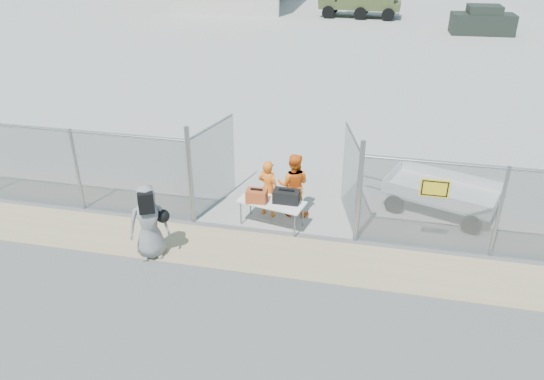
% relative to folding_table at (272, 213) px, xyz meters
% --- Properties ---
extents(ground, '(160.00, 160.00, 0.00)m').
position_rel_folding_table_xyz_m(ground, '(0.05, -2.22, -0.34)').
color(ground, '#545454').
extents(dirt_strip, '(44.00, 1.60, 0.01)m').
position_rel_folding_table_xyz_m(dirt_strip, '(0.05, -1.22, -0.33)').
color(dirt_strip, tan).
rests_on(dirt_strip, ground).
extents(chain_link_fence, '(40.00, 0.20, 2.20)m').
position_rel_folding_table_xyz_m(chain_link_fence, '(0.05, -0.22, 0.76)').
color(chain_link_fence, gray).
rests_on(chain_link_fence, ground).
extents(folding_table, '(1.70, 0.98, 0.68)m').
position_rel_folding_table_xyz_m(folding_table, '(0.00, 0.00, 0.00)').
color(folding_table, white).
rests_on(folding_table, ground).
extents(orange_bag, '(0.49, 0.33, 0.30)m').
position_rel_folding_table_xyz_m(orange_bag, '(-0.35, -0.08, 0.49)').
color(orange_bag, '#C04E22').
rests_on(orange_bag, folding_table).
extents(black_duffel, '(0.63, 0.38, 0.30)m').
position_rel_folding_table_xyz_m(black_duffel, '(0.35, 0.05, 0.49)').
color(black_duffel, black).
rests_on(black_duffel, folding_table).
extents(security_worker_left, '(0.63, 0.50, 1.50)m').
position_rel_folding_table_xyz_m(security_worker_left, '(-0.20, 0.49, 0.41)').
color(security_worker_left, orange).
rests_on(security_worker_left, ground).
extents(security_worker_right, '(0.83, 0.66, 1.65)m').
position_rel_folding_table_xyz_m(security_worker_right, '(0.41, 0.67, 0.49)').
color(security_worker_right, orange).
rests_on(security_worker_right, ground).
extents(visitor, '(1.01, 0.87, 1.74)m').
position_rel_folding_table_xyz_m(visitor, '(-2.34, -1.82, 0.53)').
color(visitor, gray).
rests_on(visitor, ground).
extents(utility_trailer, '(3.93, 2.89, 0.85)m').
position_rel_folding_table_xyz_m(utility_trailer, '(4.07, 1.71, 0.09)').
color(utility_trailer, white).
rests_on(utility_trailer, ground).
extents(parked_vehicle_near, '(3.90, 1.94, 1.72)m').
position_rel_folding_table_xyz_m(parked_vehicle_near, '(7.98, 25.45, 0.52)').
color(parked_vehicle_near, '#212822').
rests_on(parked_vehicle_near, ground).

